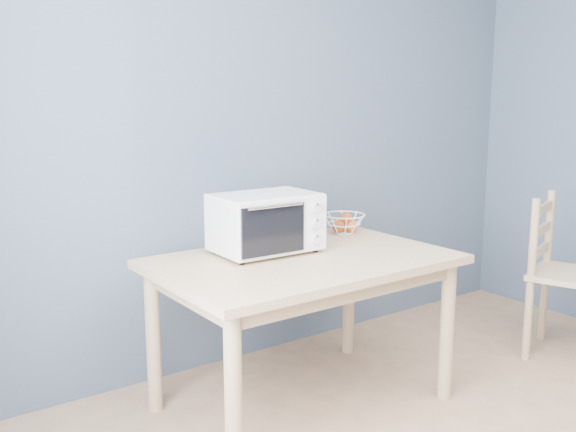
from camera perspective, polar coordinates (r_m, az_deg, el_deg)
dining_table at (r=3.09m, az=1.37°, el=-5.50°), size 1.40×0.90×0.75m
toaster_oven at (r=3.11m, az=-2.30°, el=-0.58°), size 0.51×0.37×0.29m
fruit_basket at (r=3.60m, az=4.97°, el=-0.60°), size 0.28×0.28×0.12m
dining_chair at (r=4.07m, az=23.37°, el=-5.07°), size 0.57×0.57×0.95m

